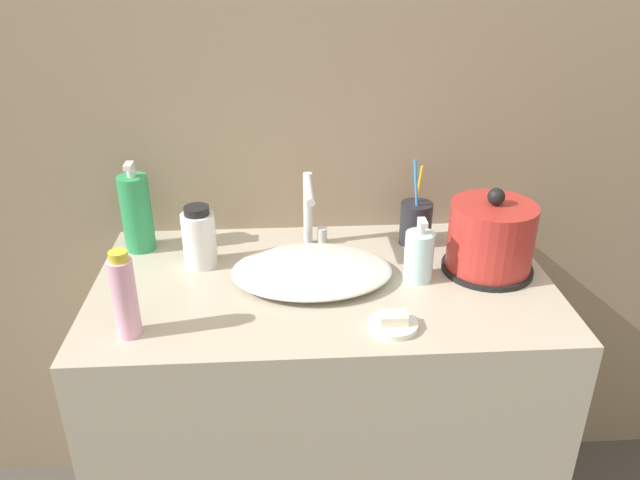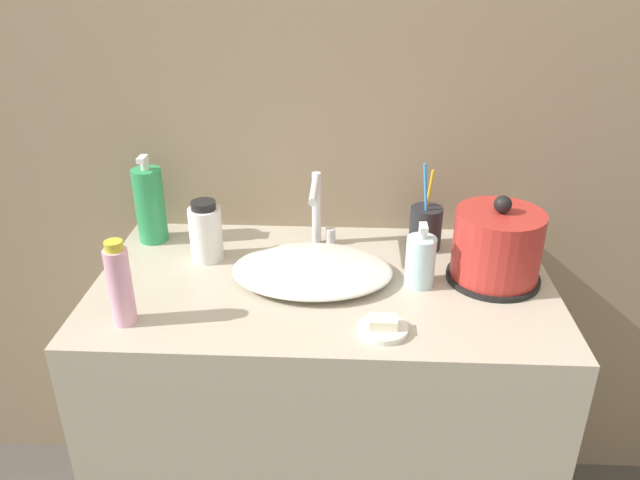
# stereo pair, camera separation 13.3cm
# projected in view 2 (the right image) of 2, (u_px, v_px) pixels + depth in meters

# --- Properties ---
(wall_back) EXTENTS (6.00, 0.04, 2.60)m
(wall_back) POSITION_uv_depth(u_px,v_px,m) (330.00, 25.00, 1.42)
(wall_back) COLOR gray
(wall_back) RESTS_ON ground_plane
(vanity_counter) EXTENTS (1.01, 0.56, 0.80)m
(vanity_counter) POSITION_uv_depth(u_px,v_px,m) (323.00, 420.00, 1.55)
(vanity_counter) COLOR #B7AD99
(vanity_counter) RESTS_ON ground_plane
(sink_basin) EXTENTS (0.36, 0.26, 0.04)m
(sink_basin) POSITION_uv_depth(u_px,v_px,m) (312.00, 270.00, 1.38)
(sink_basin) COLOR silver
(sink_basin) RESTS_ON vanity_counter
(faucet) EXTENTS (0.06, 0.17, 0.18)m
(faucet) POSITION_uv_depth(u_px,v_px,m) (318.00, 207.00, 1.47)
(faucet) COLOR silver
(faucet) RESTS_ON vanity_counter
(electric_kettle) EXTENTS (0.20, 0.20, 0.20)m
(electric_kettle) POSITION_uv_depth(u_px,v_px,m) (497.00, 249.00, 1.35)
(electric_kettle) COLOR black
(electric_kettle) RESTS_ON vanity_counter
(toothbrush_cup) EXTENTS (0.08, 0.08, 0.22)m
(toothbrush_cup) POSITION_uv_depth(u_px,v_px,m) (425.00, 227.00, 1.50)
(toothbrush_cup) COLOR #232328
(toothbrush_cup) RESTS_ON vanity_counter
(lotion_bottle) EXTENTS (0.07, 0.07, 0.22)m
(lotion_bottle) POSITION_uv_depth(u_px,v_px,m) (150.00, 205.00, 1.52)
(lotion_bottle) COLOR #2D9956
(lotion_bottle) RESTS_ON vanity_counter
(shampoo_bottle) EXTENTS (0.08, 0.08, 0.14)m
(shampoo_bottle) POSITION_uv_depth(u_px,v_px,m) (206.00, 232.00, 1.44)
(shampoo_bottle) COLOR white
(shampoo_bottle) RESTS_ON vanity_counter
(mouthwash_bottle) EXTENTS (0.06, 0.06, 0.15)m
(mouthwash_bottle) POSITION_uv_depth(u_px,v_px,m) (420.00, 261.00, 1.33)
(mouthwash_bottle) COLOR silver
(mouthwash_bottle) RESTS_ON vanity_counter
(hand_cream_bottle) EXTENTS (0.05, 0.05, 0.18)m
(hand_cream_bottle) POSITION_uv_depth(u_px,v_px,m) (120.00, 285.00, 1.19)
(hand_cream_bottle) COLOR #EAA8C6
(hand_cream_bottle) RESTS_ON vanity_counter
(soap_dish) EXTENTS (0.10, 0.10, 0.03)m
(soap_dish) POSITION_uv_depth(u_px,v_px,m) (383.00, 327.00, 1.19)
(soap_dish) COLOR silver
(soap_dish) RESTS_ON vanity_counter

